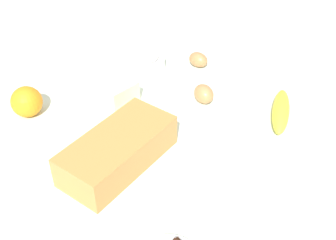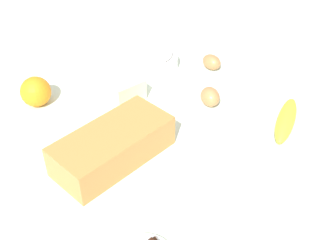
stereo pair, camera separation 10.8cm
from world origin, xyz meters
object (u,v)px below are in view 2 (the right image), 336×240
at_px(loaf_pan, 113,145).
at_px(banana, 286,120).
at_px(butter_block, 127,90).
at_px(egg_near_butter, 210,97).
at_px(egg_beside_bowl, 212,62).
at_px(flour_bowl, 154,58).
at_px(orange_fruit, 36,92).

bearing_deg(loaf_pan, banana, -30.37).
height_order(banana, butter_block, butter_block).
distance_m(egg_near_butter, egg_beside_bowl, 0.19).
distance_m(banana, butter_block, 0.43).
distance_m(loaf_pan, egg_beside_bowl, 0.48).
xyz_separation_m(loaf_pan, egg_near_butter, (0.32, 0.05, -0.02)).
relative_size(loaf_pan, butter_block, 3.36).
height_order(banana, egg_near_butter, egg_near_butter).
distance_m(loaf_pan, butter_block, 0.24).
xyz_separation_m(loaf_pan, egg_beside_bowl, (0.44, 0.19, -0.02)).
height_order(loaf_pan, flour_bowl, loaf_pan).
bearing_deg(egg_near_butter, flour_bowl, 95.13).
xyz_separation_m(flour_bowl, egg_beside_bowl, (0.14, -0.10, -0.01)).
distance_m(orange_fruit, egg_beside_bowl, 0.52).
bearing_deg(banana, flour_bowl, 106.34).
bearing_deg(banana, butter_block, 130.81).
height_order(loaf_pan, egg_beside_bowl, loaf_pan).
xyz_separation_m(loaf_pan, banana, (0.42, -0.13, -0.02)).
height_order(orange_fruit, egg_beside_bowl, orange_fruit).
bearing_deg(egg_beside_bowl, banana, -92.41).
xyz_separation_m(banana, egg_beside_bowl, (0.01, 0.33, 0.00)).
distance_m(loaf_pan, egg_near_butter, 0.32).
relative_size(flour_bowl, orange_fruit, 1.76).
relative_size(banana, egg_beside_bowl, 3.03).
bearing_deg(egg_beside_bowl, loaf_pan, -156.13).
xyz_separation_m(egg_near_butter, egg_beside_bowl, (0.12, 0.14, -0.00)).
distance_m(butter_block, egg_beside_bowl, 0.29).
bearing_deg(flour_bowl, orange_fruit, 178.52).
relative_size(orange_fruit, egg_beside_bowl, 1.31).
distance_m(flour_bowl, orange_fruit, 0.37).
bearing_deg(flour_bowl, butter_block, -146.01).
bearing_deg(loaf_pan, butter_block, 40.67).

